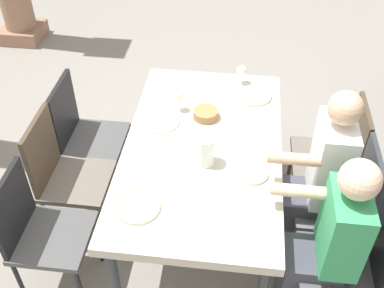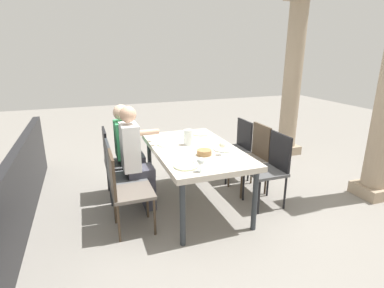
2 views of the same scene
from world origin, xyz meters
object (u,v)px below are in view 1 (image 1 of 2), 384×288
object	(u,v)px
dining_table	(202,153)
bread_basket	(206,114)
chair_east_south	(336,153)
water_pitcher	(205,152)
wine_glass_2	(178,96)
chair_west_south	(355,260)
plate_3	(254,96)
chair_mid_north	(63,172)
plate_2	(160,121)
wine_glass_3	(242,71)
diner_man_white	(317,176)
chair_west_north	(38,229)
chair_mid_south	(344,199)
plate_1	(251,173)
diner_woman_green	(326,241)
plate_0	(138,207)
chair_east_north	(83,131)

from	to	relation	value
dining_table	bread_basket	bearing A→B (deg)	2.01
chair_east_south	water_pitcher	bearing A→B (deg)	117.84
dining_table	wine_glass_2	distance (m)	0.45
chair_west_south	wine_glass_2	distance (m)	1.52
chair_west_south	plate_3	world-z (taller)	chair_west_south
chair_mid_north	water_pitcher	xyz separation A→B (m)	(-0.03, -0.95, 0.32)
plate_2	wine_glass_3	xyz separation A→B (m)	(0.54, -0.52, 0.10)
chair_west_south	chair_east_south	bearing A→B (deg)	0.15
chair_west_south	chair_mid_north	xyz separation A→B (m)	(0.48, 1.85, 0.00)
chair_east_south	diner_man_white	size ratio (longest dim) A/B	0.69
dining_table	chair_west_south	world-z (taller)	chair_west_south
chair_west_north	plate_3	size ratio (longest dim) A/B	3.57
chair_mid_south	plate_1	size ratio (longest dim) A/B	4.50
chair_east_south	plate_1	size ratio (longest dim) A/B	4.52
chair_west_north	plate_2	distance (m)	1.03
plate_2	chair_west_north	bearing A→B (deg)	142.33
chair_west_north	water_pitcher	world-z (taller)	water_pitcher
wine_glass_3	diner_man_white	bearing A→B (deg)	-149.50
diner_woman_green	wine_glass_2	size ratio (longest dim) A/B	8.11
chair_mid_south	plate_2	size ratio (longest dim) A/B	3.53
chair_west_south	plate_3	bearing A→B (deg)	27.69
plate_1	bread_basket	distance (m)	0.61
chair_mid_south	plate_2	distance (m)	1.30
wine_glass_2	chair_west_north	bearing A→B (deg)	143.15
diner_woman_green	bread_basket	size ratio (longest dim) A/B	7.47
chair_mid_south	diner_man_white	world-z (taller)	diner_man_white
chair_west_north	diner_man_white	world-z (taller)	diner_man_white
chair_east_south	wine_glass_2	size ratio (longest dim) A/B	5.88
chair_east_south	water_pitcher	xyz separation A→B (m)	(-0.47, 0.89, 0.34)
plate_0	wine_glass_2	bearing A→B (deg)	-5.72
chair_east_north	wine_glass_3	distance (m)	1.26
chair_mid_south	wine_glass_2	distance (m)	1.28
plate_2	chair_mid_south	bearing A→B (deg)	-104.42
chair_mid_north	wine_glass_2	xyz separation A→B (m)	(0.47, -0.71, 0.35)
chair_mid_south	dining_table	bearing A→B (deg)	83.01
chair_east_south	wine_glass_3	distance (m)	0.90
chair_west_south	wine_glass_2	size ratio (longest dim) A/B	6.10
chair_west_north	plate_3	bearing A→B (deg)	-46.44
chair_west_north	plate_2	bearing A→B (deg)	-37.67
chair_west_north	chair_mid_north	bearing A→B (deg)	0.48
plate_1	water_pitcher	distance (m)	0.30
dining_table	water_pitcher	world-z (taller)	water_pitcher
chair_west_south	plate_0	size ratio (longest dim) A/B	3.77
diner_man_white	bread_basket	xyz separation A→B (m)	(0.41, 0.73, 0.10)
chair_mid_south	wine_glass_2	bearing A→B (deg)	67.24
diner_man_white	wine_glass_3	bearing A→B (deg)	30.50
diner_man_white	plate_3	distance (m)	0.81
chair_mid_south	chair_east_south	distance (m)	0.44
chair_east_south	water_pitcher	world-z (taller)	water_pitcher
diner_woman_green	diner_man_white	bearing A→B (deg)	2.40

